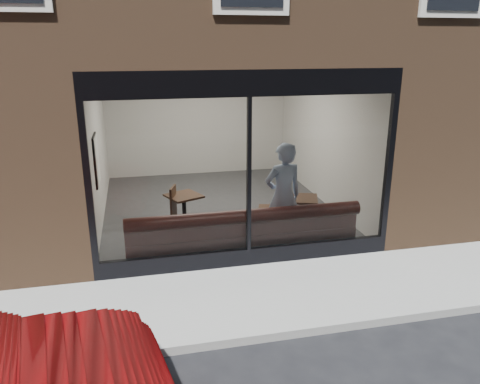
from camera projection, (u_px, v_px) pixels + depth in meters
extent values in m
plane|color=black|center=(286.00, 335.00, 5.99)|extent=(120.00, 120.00, 0.00)
cube|color=gray|center=(265.00, 295.00, 6.92)|extent=(40.00, 2.00, 0.01)
cube|color=gray|center=(288.00, 333.00, 5.93)|extent=(40.00, 0.10, 0.12)
cube|color=brown|center=(54.00, 123.00, 12.15)|extent=(2.50, 12.00, 3.20)
cube|color=brown|center=(324.00, 113.00, 13.73)|extent=(2.50, 12.00, 3.20)
cube|color=brown|center=(185.00, 105.00, 15.73)|extent=(5.00, 6.00, 3.20)
plane|color=#2D2D30|center=(218.00, 207.00, 10.63)|extent=(6.00, 6.00, 0.00)
plane|color=white|center=(215.00, 62.00, 9.67)|extent=(6.00, 6.00, 0.00)
plane|color=beige|center=(198.00, 118.00, 12.93)|extent=(5.00, 0.00, 5.00)
plane|color=beige|center=(97.00, 143.00, 9.63)|extent=(0.00, 6.00, 6.00)
plane|color=beige|center=(324.00, 134.00, 10.68)|extent=(0.00, 6.00, 6.00)
cube|color=black|center=(248.00, 256.00, 7.85)|extent=(5.00, 0.10, 0.30)
cube|color=black|center=(249.00, 83.00, 6.99)|extent=(5.00, 0.10, 0.40)
cube|color=black|center=(249.00, 176.00, 7.43)|extent=(0.06, 0.10, 2.50)
plane|color=white|center=(249.00, 177.00, 7.40)|extent=(4.80, 0.00, 4.80)
cube|color=#391914|center=(243.00, 243.00, 8.20)|extent=(4.00, 0.55, 0.45)
imported|color=#9AAED0|center=(283.00, 196.00, 8.31)|extent=(0.77, 0.57, 1.95)
cube|color=black|center=(184.00, 196.00, 9.07)|extent=(0.79, 0.79, 0.04)
cube|color=black|center=(301.00, 199.00, 8.92)|extent=(0.77, 0.77, 0.04)
cube|color=black|center=(165.00, 221.00, 9.17)|extent=(0.49, 0.49, 0.04)
cube|color=black|center=(269.00, 209.00, 9.85)|extent=(0.58, 0.58, 0.04)
cube|color=white|center=(97.00, 160.00, 8.78)|extent=(0.02, 0.67, 0.89)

